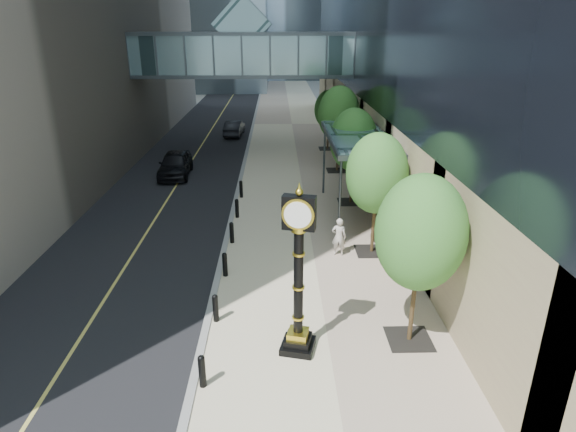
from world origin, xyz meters
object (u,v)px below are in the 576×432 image
object	(u,v)px
street_clock	(298,284)
car_far	(234,128)
car_near	(175,164)
pedestrian	(339,237)

from	to	relation	value
street_clock	car_far	xyz separation A→B (m)	(-4.51, 32.00, -1.63)
car_near	car_far	world-z (taller)	car_near
car_near	car_far	bearing A→B (deg)	74.98
pedestrian	car_near	distance (m)	15.67
street_clock	car_far	size ratio (longest dim) A/B	1.25
car_far	car_near	bearing A→B (deg)	81.31
pedestrian	car_near	world-z (taller)	pedestrian
car_far	pedestrian	bearing A→B (deg)	108.55
street_clock	car_far	world-z (taller)	street_clock
street_clock	car_near	size ratio (longest dim) A/B	1.09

